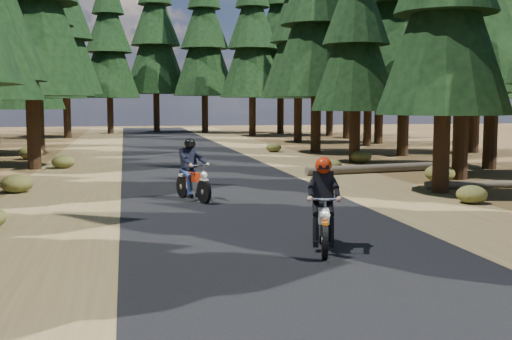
{
  "coord_description": "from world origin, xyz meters",
  "views": [
    {
      "loc": [
        -2.86,
        -12.44,
        2.6
      ],
      "look_at": [
        0.0,
        1.5,
        1.1
      ],
      "focal_mm": 45.0,
      "sensor_mm": 36.0,
      "label": 1
    }
  ],
  "objects": [
    {
      "name": "shoulder_l",
      "position": [
        -4.6,
        5.0,
        0.0
      ],
      "size": [
        3.2,
        100.0,
        0.01
      ],
      "primitive_type": "cube",
      "color": "brown",
      "rests_on": "ground"
    },
    {
      "name": "log_near",
      "position": [
        6.34,
        9.88,
        0.16
      ],
      "size": [
        5.83,
        1.3,
        0.32
      ],
      "primitive_type": "cylinder",
      "rotation": [
        0.0,
        1.57,
        0.17
      ],
      "color": "#4C4233",
      "rests_on": "ground"
    },
    {
      "name": "rider_follow",
      "position": [
        -1.11,
        4.38,
        0.56
      ],
      "size": [
        1.21,
        1.93,
        1.65
      ],
      "rotation": [
        0.0,
        0.0,
        3.52
      ],
      "color": "#A2230A",
      "rests_on": "road"
    },
    {
      "name": "log_far",
      "position": [
        7.83,
        5.12,
        0.12
      ],
      "size": [
        3.69,
        0.58,
        0.24
      ],
      "primitive_type": "cylinder",
      "rotation": [
        0.0,
        1.57,
        -0.09
      ],
      "color": "#4C4233",
      "rests_on": "ground"
    },
    {
      "name": "ground",
      "position": [
        0.0,
        0.0,
        0.0
      ],
      "size": [
        120.0,
        120.0,
        0.0
      ],
      "primitive_type": "plane",
      "color": "#49371A",
      "rests_on": "ground"
    },
    {
      "name": "shoulder_r",
      "position": [
        4.6,
        5.0,
        0.0
      ],
      "size": [
        3.2,
        100.0,
        0.01
      ],
      "primitive_type": "cube",
      "color": "brown",
      "rests_on": "ground"
    },
    {
      "name": "understory_shrubs",
      "position": [
        0.19,
        8.07,
        0.27
      ],
      "size": [
        15.35,
        29.29,
        0.64
      ],
      "color": "#474C1E",
      "rests_on": "ground"
    },
    {
      "name": "road",
      "position": [
        0.0,
        5.0,
        0.01
      ],
      "size": [
        6.0,
        100.0,
        0.01
      ],
      "primitive_type": "cube",
      "color": "black",
      "rests_on": "ground"
    },
    {
      "name": "rider_lead",
      "position": [
        0.51,
        -1.86,
        0.55
      ],
      "size": [
        1.01,
        1.91,
        1.64
      ],
      "rotation": [
        0.0,
        0.0,
        2.88
      ],
      "color": "white",
      "rests_on": "road"
    }
  ]
}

